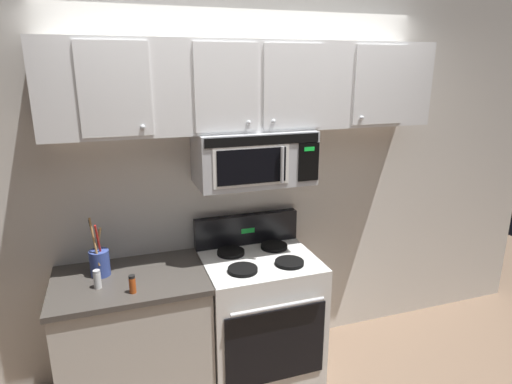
% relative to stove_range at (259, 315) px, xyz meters
% --- Properties ---
extents(back_wall, '(5.20, 0.10, 2.70)m').
position_rel_stove_range_xyz_m(back_wall, '(0.00, 0.37, 0.88)').
color(back_wall, silver).
rests_on(back_wall, ground_plane).
extents(stove_range, '(0.76, 0.69, 1.12)m').
position_rel_stove_range_xyz_m(stove_range, '(0.00, 0.00, 0.00)').
color(stove_range, white).
rests_on(stove_range, ground_plane).
extents(over_range_microwave, '(0.76, 0.43, 0.35)m').
position_rel_stove_range_xyz_m(over_range_microwave, '(-0.00, 0.12, 1.11)').
color(over_range_microwave, '#B7BABF').
extents(upper_cabinets, '(2.50, 0.36, 0.55)m').
position_rel_stove_range_xyz_m(upper_cabinets, '(-0.00, 0.15, 1.56)').
color(upper_cabinets, silver).
extents(counter_segment, '(0.93, 0.65, 0.90)m').
position_rel_stove_range_xyz_m(counter_segment, '(-0.84, 0.01, -0.02)').
color(counter_segment, '#BCB7AD').
rests_on(counter_segment, ground_plane).
extents(utensil_crock_blue, '(0.12, 0.12, 0.38)m').
position_rel_stove_range_xyz_m(utensil_crock_blue, '(-1.01, 0.09, 0.52)').
color(utensil_crock_blue, '#384C9E').
rests_on(utensil_crock_blue, counter_segment).
extents(salt_shaker, '(0.04, 0.04, 0.11)m').
position_rel_stove_range_xyz_m(salt_shaker, '(-1.02, -0.07, 0.49)').
color(salt_shaker, white).
rests_on(salt_shaker, counter_segment).
extents(spice_jar, '(0.04, 0.04, 0.11)m').
position_rel_stove_range_xyz_m(spice_jar, '(-0.83, -0.20, 0.49)').
color(spice_jar, '#C64C19').
rests_on(spice_jar, counter_segment).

